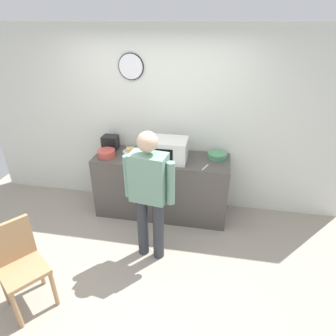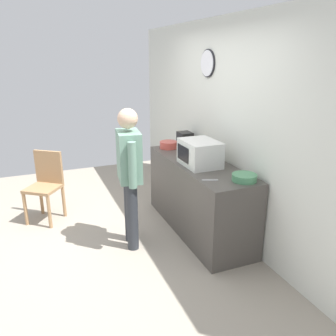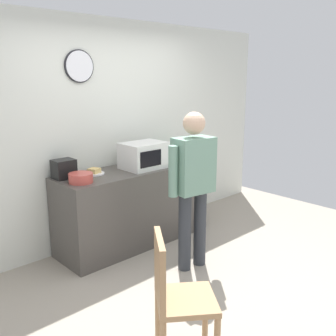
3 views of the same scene
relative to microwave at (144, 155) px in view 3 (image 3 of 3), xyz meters
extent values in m
plane|color=#9E9384|center=(-0.22, -1.16, -1.06)|extent=(6.00, 6.00, 0.00)
cube|color=silver|center=(-0.22, 0.44, 0.24)|extent=(5.40, 0.10, 2.60)
cylinder|color=white|center=(-0.57, 0.37, 1.00)|extent=(0.32, 0.03, 0.32)
cylinder|color=black|center=(-0.57, 0.37, 1.00)|extent=(0.35, 0.02, 0.35)
cube|color=#4C4742|center=(-0.11, 0.06, -0.60)|extent=(1.88, 0.62, 0.91)
cube|color=silver|center=(0.00, 0.00, 0.00)|extent=(0.50, 0.38, 0.30)
cube|color=black|center=(-0.06, -0.19, 0.00)|extent=(0.30, 0.01, 0.18)
cylinder|color=white|center=(-0.58, 0.15, -0.14)|extent=(0.22, 0.22, 0.01)
cube|color=#E2BC6D|center=(-0.58, 0.15, -0.11)|extent=(0.14, 0.14, 0.05)
cylinder|color=#4C8E60|center=(0.65, 0.19, -0.11)|extent=(0.26, 0.26, 0.07)
cylinder|color=#C64C42|center=(-0.87, -0.05, -0.10)|extent=(0.25, 0.25, 0.10)
cube|color=black|center=(-0.91, 0.22, -0.05)|extent=(0.22, 0.18, 0.20)
cube|color=silver|center=(0.51, -0.14, -0.15)|extent=(0.08, 0.17, 0.01)
cube|color=silver|center=(0.03, 0.25, -0.15)|extent=(0.17, 0.03, 0.01)
cylinder|color=#2E3238|center=(0.04, -0.86, -0.65)|extent=(0.13, 0.13, 0.82)
cylinder|color=#2E3238|center=(-0.16, -0.83, -0.65)|extent=(0.13, 0.13, 0.82)
cube|color=gray|center=(-0.06, -0.84, 0.04)|extent=(0.43, 0.29, 0.56)
cylinder|color=gray|center=(0.18, -0.88, 0.01)|extent=(0.09, 0.09, 0.50)
cylinder|color=gray|center=(-0.31, -0.81, 0.01)|extent=(0.09, 0.09, 0.50)
sphere|color=#D1A889|center=(-0.06, -0.84, 0.46)|extent=(0.22, 0.22, 0.22)
cylinder|color=#A87F56|center=(-0.85, -1.72, -0.83)|extent=(0.04, 0.04, 0.45)
cylinder|color=#A87F56|center=(-1.14, -1.51, -0.83)|extent=(0.04, 0.04, 0.45)
cube|color=#A87F56|center=(-1.10, -1.76, -0.59)|extent=(0.56, 0.56, 0.04)
cube|color=#A87F56|center=(-1.24, -1.65, -0.34)|extent=(0.27, 0.35, 0.45)
camera|label=1|loc=(0.63, -3.46, 1.56)|focal=30.65mm
camera|label=2|loc=(3.46, -1.80, 1.10)|focal=36.66mm
camera|label=3|loc=(-2.79, -3.38, 0.91)|focal=41.16mm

